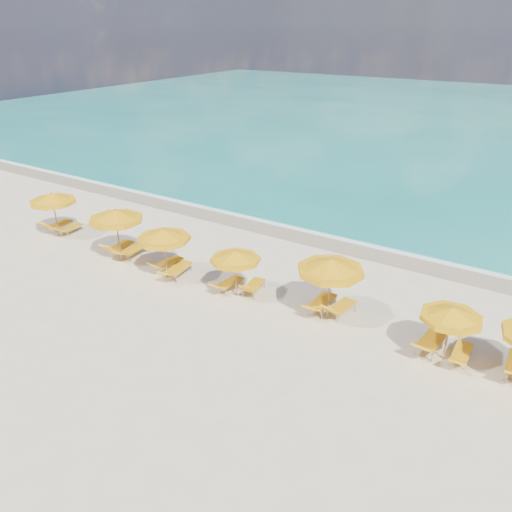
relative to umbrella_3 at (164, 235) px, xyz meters
The scene contains 23 objects.
ground_plane 4.11m from the umbrella_3, ahead, with size 120.00×120.00×0.00m, color beige.
ocean 48.53m from the umbrella_3, 85.78° to the left, with size 120.00×80.00×0.30m, color #157A6E.
wet_sand_band 8.77m from the umbrella_3, 65.30° to the left, with size 120.00×2.60×0.01m, color tan.
foam_line 9.49m from the umbrella_3, 67.37° to the left, with size 120.00×1.20×0.03m, color white.
whitecap_near 17.64m from the umbrella_3, 97.98° to the left, with size 14.00×0.36×0.05m, color white.
umbrella_1 8.20m from the umbrella_3, behind, with size 2.68×2.68×2.41m.
umbrella_2 3.20m from the umbrella_3, behind, with size 3.20×3.20×2.56m.
umbrella_3 is the anchor object (origin of this frame).
umbrella_4 3.58m from the umbrella_3, ahead, with size 2.32×2.32×2.10m.
umbrella_5 7.58m from the umbrella_3, ahead, with size 2.94×2.94×2.57m.
umbrella_6 12.02m from the umbrella_3, ahead, with size 2.51×2.51×2.08m.
lounger_1_left 8.82m from the umbrella_3, behind, with size 0.79×1.91×0.92m.
lounger_1_right 8.09m from the umbrella_3, behind, with size 0.73×1.72×0.62m.
lounger_2_left 4.04m from the umbrella_3, behind, with size 0.88×1.93×0.92m.
lounger_2_right 3.40m from the umbrella_3, 166.11° to the left, with size 0.77×1.95×0.74m.
lounger_3_left 1.94m from the umbrella_3, 123.20° to the left, with size 0.72×1.85×0.72m.
lounger_3_right 1.85m from the umbrella_3, 38.25° to the left, with size 0.90×2.02×0.74m.
lounger_4_left 3.60m from the umbrella_3, ahead, with size 0.73×1.74×0.66m.
lounger_4_right 4.55m from the umbrella_3, 11.73° to the left, with size 0.83×1.72×0.81m.
lounger_5_left 7.44m from the umbrella_3, ahead, with size 0.67×2.00×0.78m.
lounger_5_right 8.20m from the umbrella_3, ahead, with size 0.89×1.81×0.82m.
lounger_6_left 11.65m from the umbrella_3, ahead, with size 0.87×2.07×0.84m.
lounger_6_right 12.68m from the umbrella_3, ahead, with size 0.58×1.71×0.62m.
Camera 1 is at (10.53, -14.98, 10.44)m, focal length 35.00 mm.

